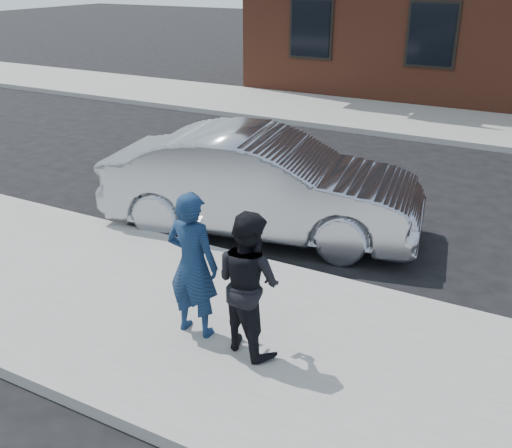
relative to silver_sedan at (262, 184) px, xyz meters
The scene contains 6 objects.
ground 4.76m from the silver_sedan, 35.62° to the right, with size 100.00×100.00×0.00m, color black.
near_sidewalk 4.89m from the silver_sedan, 38.03° to the right, with size 50.00×3.50×0.15m, color gray.
near_curb 4.06m from the silver_sedan, 17.19° to the right, with size 50.00×0.10×0.15m, color #999691.
silver_sedan is the anchor object (origin of this frame).
man_hoodie 3.26m from the silver_sedan, 75.68° to the right, with size 0.64×0.50×1.72m.
man_peacoat 3.48m from the silver_sedan, 64.40° to the right, with size 0.94×0.84×1.62m.
Camera 1 is at (0.43, -5.27, 4.06)m, focal length 42.00 mm.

